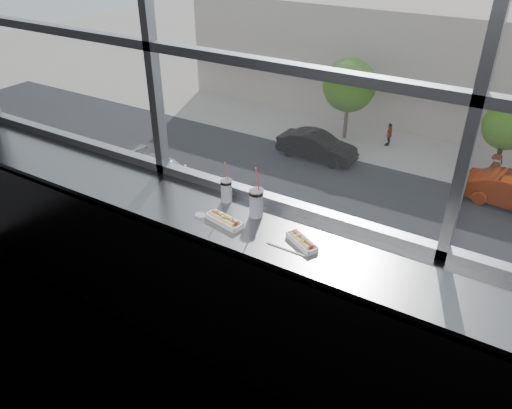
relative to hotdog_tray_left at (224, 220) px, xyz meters
The scene contains 20 objects.
wall_back_lower 0.71m from the hotdog_tray_left, 58.57° to the left, with size 6.00×6.00×0.00m, color black.
window_glass 1.25m from the hotdog_tray_left, 59.95° to the left, with size 6.00×6.00×0.00m, color silver.
window_mullions 1.25m from the hotdog_tray_left, 58.57° to the left, with size 6.00×0.08×2.40m, color gray, non-canonical shape.
counter 0.24m from the hotdog_tray_left, 19.89° to the left, with size 6.00×0.55×0.06m, color gray.
counter_fascia 0.64m from the hotdog_tray_left, 39.35° to the right, with size 6.00×0.04×1.04m, color gray.
hotdog_tray_left is the anchor object (origin of this frame).
hotdog_tray_right 0.51m from the hotdog_tray_left, ahead, with size 0.23×0.17×0.06m.
soda_cup_left 0.28m from the hotdog_tray_left, 121.38° to the left, with size 0.08×0.08×0.29m.
soda_cup_right 0.23m from the hotdog_tray_left, 56.18° to the left, with size 0.10×0.10×0.35m.
loose_straw 0.45m from the hotdog_tray_left, ahead, with size 0.01×0.01×0.24m, color white.
wrapper 0.17m from the hotdog_tray_left, behind, with size 0.09×0.07×0.02m, color silver.
street_asphalt 23.68m from the hotdog_tray_left, 89.39° to the left, with size 80.00×10.00×0.06m, color black.
far_sidewalk 30.83m from the hotdog_tray_left, 89.56° to the left, with size 80.00×6.00×0.04m, color gray.
car_near_a 25.23m from the hotdog_tray_left, 133.98° to the left, with size 6.63×2.76×2.21m, color gray.
car_near_c 19.77m from the hotdog_tray_left, 86.39° to the left, with size 6.02×2.51×2.01m, color #8B1801.
car_far_a 28.59m from the hotdog_tray_left, 112.74° to the left, with size 6.65×2.77×2.22m, color black.
pedestrian_b 29.61m from the hotdog_tray_left, 90.43° to the left, with size 0.98×0.73×2.20m, color #66605B.
pedestrian_a 31.54m from the hotdog_tray_left, 103.70° to the left, with size 0.83×0.62×1.87m, color #66605B.
tree_left 31.21m from the hotdog_tray_left, 109.38° to the left, with size 3.52×3.52×5.50m.
tree_center 29.81m from the hotdog_tray_left, 90.46° to the left, with size 2.76×2.76×4.31m.
Camera 1 is at (1.28, -0.93, 2.76)m, focal length 35.00 mm.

